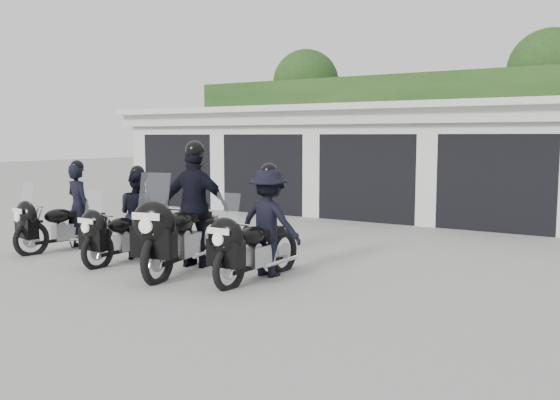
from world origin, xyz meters
The scene contains 7 objects.
ground centered at (0.00, 0.00, 0.00)m, with size 80.00×80.00×0.00m, color gray.
garage_block centered at (0.00, 8.06, 1.42)m, with size 16.40×6.80×2.96m.
background_vegetation centered at (0.37, 12.92, 2.77)m, with size 20.00×3.90×5.80m.
police_bike_a centered at (-3.34, -0.98, 0.69)m, with size 0.83×1.99×1.75m.
police_bike_b centered at (-1.59, -1.00, 0.71)m, with size 0.78×1.94×1.69m.
police_bike_c centered at (-0.27, -1.01, 0.90)m, with size 1.26×2.43×2.14m.
police_bike_d centered at (1.06, -0.87, 0.76)m, with size 1.10×2.06×1.80m.
Camera 1 is at (5.91, -8.28, 2.14)m, focal length 38.00 mm.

